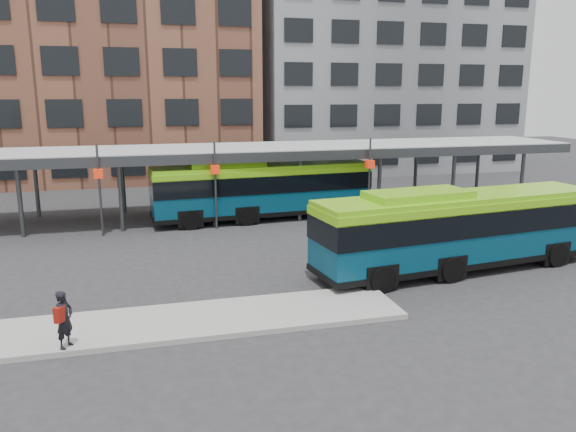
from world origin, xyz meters
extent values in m
plane|color=#28282B|center=(0.00, 0.00, 0.00)|extent=(120.00, 120.00, 0.00)
cube|color=gray|center=(-5.50, -3.00, 0.09)|extent=(14.00, 3.00, 0.18)
cube|color=#999B9E|center=(0.00, 13.00, 4.00)|extent=(40.00, 6.00, 0.35)
cube|color=#383A3D|center=(0.00, 10.00, 3.85)|extent=(40.00, 0.15, 0.55)
cylinder|color=#383A3D|center=(-13.00, 10.50, 1.90)|extent=(0.24, 0.24, 3.80)
cylinder|color=#383A3D|center=(-13.00, 15.50, 1.90)|extent=(0.24, 0.24, 3.80)
cylinder|color=#383A3D|center=(-8.00, 10.50, 1.90)|extent=(0.24, 0.24, 3.80)
cylinder|color=#383A3D|center=(-8.00, 15.50, 1.90)|extent=(0.24, 0.24, 3.80)
cylinder|color=#383A3D|center=(-3.00, 10.50, 1.90)|extent=(0.24, 0.24, 3.80)
cylinder|color=#383A3D|center=(-3.00, 15.50, 1.90)|extent=(0.24, 0.24, 3.80)
cylinder|color=#383A3D|center=(2.00, 10.50, 1.90)|extent=(0.24, 0.24, 3.80)
cylinder|color=#383A3D|center=(2.00, 15.50, 1.90)|extent=(0.24, 0.24, 3.80)
cylinder|color=#383A3D|center=(7.00, 10.50, 1.90)|extent=(0.24, 0.24, 3.80)
cylinder|color=#383A3D|center=(7.00, 15.50, 1.90)|extent=(0.24, 0.24, 3.80)
cylinder|color=#383A3D|center=(12.00, 10.50, 1.90)|extent=(0.24, 0.24, 3.80)
cylinder|color=#383A3D|center=(12.00, 15.50, 1.90)|extent=(0.24, 0.24, 3.80)
cylinder|color=#383A3D|center=(17.00, 10.50, 1.90)|extent=(0.24, 0.24, 3.80)
cylinder|color=#383A3D|center=(17.00, 15.50, 1.90)|extent=(0.24, 0.24, 3.80)
cylinder|color=#383A3D|center=(-9.00, 9.70, 2.40)|extent=(0.12, 0.12, 4.80)
cube|color=red|center=(-9.00, 9.70, 3.30)|extent=(0.45, 0.45, 0.45)
cylinder|color=#383A3D|center=(-3.00, 9.70, 2.40)|extent=(0.12, 0.12, 4.80)
cube|color=red|center=(-3.00, 9.70, 3.30)|extent=(0.45, 0.45, 0.45)
cylinder|color=#383A3D|center=(6.00, 9.70, 2.40)|extent=(0.12, 0.12, 4.80)
cube|color=red|center=(6.00, 9.70, 3.30)|extent=(0.45, 0.45, 0.45)
cube|color=brown|center=(-10.00, 32.00, 11.00)|extent=(26.00, 14.00, 22.00)
cube|color=slate|center=(16.00, 32.00, 10.00)|extent=(24.00, 14.00, 20.00)
cube|color=#07374E|center=(5.96, -0.10, 1.70)|extent=(13.00, 4.21, 2.66)
cube|color=black|center=(5.96, -0.10, 2.24)|extent=(13.06, 4.28, 1.01)
cube|color=#6DB712|center=(5.96, -0.10, 3.14)|extent=(12.99, 4.10, 0.21)
cube|color=#6DB712|center=(3.85, -0.36, 3.35)|extent=(4.46, 2.42, 0.37)
cube|color=black|center=(5.96, -0.10, 0.50)|extent=(13.07, 4.28, 0.26)
cylinder|color=black|center=(10.35, -0.86, 0.53)|extent=(1.10, 0.45, 1.06)
cylinder|color=black|center=(10.03, 1.71, 0.53)|extent=(1.10, 0.45, 1.06)
cylinder|color=black|center=(4.86, -1.54, 0.53)|extent=(1.10, 0.45, 1.06)
cylinder|color=black|center=(4.54, 1.03, 0.53)|extent=(1.10, 0.45, 1.06)
cylinder|color=black|center=(1.69, -1.93, 0.53)|extent=(1.10, 0.45, 1.06)
cylinder|color=black|center=(1.37, 0.64, 0.53)|extent=(1.10, 0.45, 1.06)
cube|color=#07374E|center=(0.00, 11.47, 1.71)|extent=(12.97, 3.52, 2.67)
cube|color=black|center=(0.00, 11.47, 2.24)|extent=(13.03, 3.59, 1.02)
cube|color=#6DB712|center=(0.00, 11.47, 3.15)|extent=(12.97, 3.41, 0.21)
cube|color=#6DB712|center=(-2.13, 11.32, 3.37)|extent=(4.39, 2.20, 0.37)
cube|color=black|center=(0.00, 11.47, 0.50)|extent=(13.04, 3.59, 0.26)
cylinder|color=black|center=(4.35, 10.45, 0.53)|extent=(1.09, 0.39, 1.07)
cylinder|color=black|center=(4.18, 13.05, 0.53)|extent=(1.09, 0.39, 1.07)
cylinder|color=black|center=(-1.19, 10.08, 0.53)|extent=(1.09, 0.39, 1.07)
cylinder|color=black|center=(-1.37, 12.68, 0.53)|extent=(1.09, 0.39, 1.07)
cylinder|color=black|center=(-4.39, 9.87, 0.53)|extent=(1.09, 0.39, 1.07)
cylinder|color=black|center=(-4.57, 12.47, 0.53)|extent=(1.09, 0.39, 1.07)
imported|color=black|center=(-9.25, -4.20, 1.04)|extent=(0.68, 0.75, 1.71)
cube|color=maroon|center=(-9.34, -4.35, 1.26)|extent=(0.32, 0.37, 0.46)
imported|color=slate|center=(10.98, 11.80, 0.47)|extent=(1.80, 0.66, 0.94)
imported|color=slate|center=(11.76, 11.72, 0.48)|extent=(1.67, 0.78, 0.97)
imported|color=slate|center=(12.25, 12.13, 0.43)|extent=(1.65, 0.65, 0.85)
imported|color=slate|center=(12.77, 11.89, 0.48)|extent=(1.67, 0.93, 0.96)
imported|color=slate|center=(14.12, 11.81, 0.43)|extent=(1.72, 0.82, 0.87)
camera|label=1|loc=(-6.87, -20.45, 7.47)|focal=35.00mm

